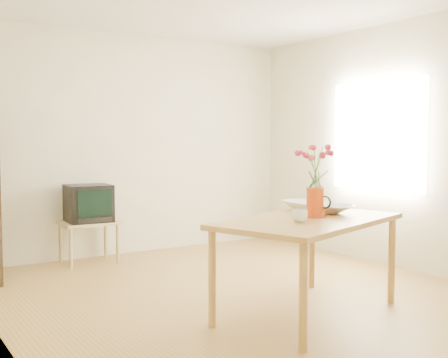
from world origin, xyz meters
TOP-DOWN VIEW (x-y plane):
  - room at (0.03, 0.00)m, footprint 4.50×4.50m
  - table at (0.13, -0.71)m, footprint 1.74×1.32m
  - tv_stand at (-0.70, 1.97)m, footprint 0.60×0.45m
  - pitcher at (0.22, -0.68)m, footprint 0.15×0.22m
  - flowers at (0.22, -0.68)m, footprint 0.27×0.27m
  - mug at (-0.06, -0.83)m, footprint 0.17×0.17m
  - bowl at (0.46, -0.43)m, footprint 0.50×0.50m
  - teacup_a at (0.42, -0.43)m, footprint 0.09×0.09m
  - teacup_b at (0.51, -0.41)m, footprint 0.07×0.07m
  - television at (-0.70, 1.98)m, footprint 0.49×0.46m

SIDE VIEW (x-z plane):
  - tv_stand at x=-0.70m, z-range 0.16..0.62m
  - television at x=-0.70m, z-range 0.46..0.87m
  - table at x=0.13m, z-range 0.30..1.05m
  - mug at x=-0.06m, z-range 0.75..0.85m
  - pitcher at x=0.22m, z-range 0.74..0.98m
  - teacup_b at x=0.51m, z-range 0.89..0.95m
  - teacup_a at x=0.42m, z-range 0.89..0.97m
  - bowl at x=0.46m, z-range 0.75..1.19m
  - flowers at x=0.22m, z-range 0.97..1.35m
  - room at x=0.03m, z-range -0.95..3.55m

